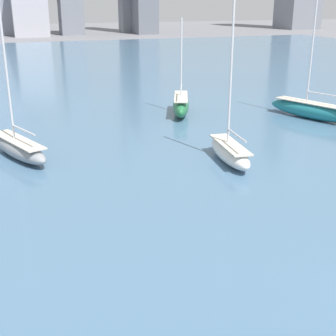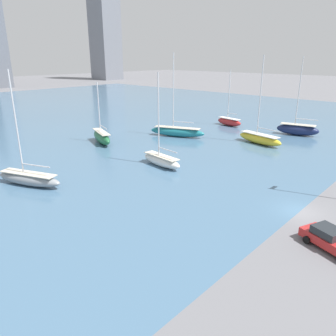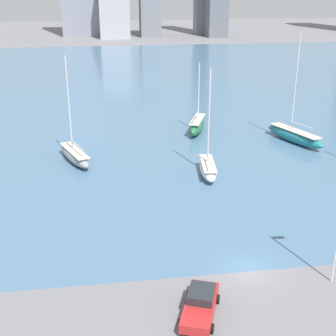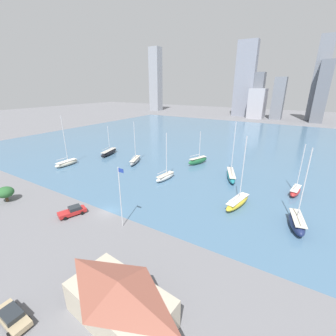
{
  "view_description": "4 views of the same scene",
  "coord_description": "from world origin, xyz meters",
  "px_view_note": "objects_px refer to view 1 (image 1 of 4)",
  "views": [
    {
      "loc": [
        -15.5,
        -12.09,
        12.56
      ],
      "look_at": [
        -6.34,
        14.29,
        2.4
      ],
      "focal_mm": 50.0,
      "sensor_mm": 36.0,
      "label": 1
    },
    {
      "loc": [
        -30.92,
        -10.3,
        14.87
      ],
      "look_at": [
        -6.23,
        12.33,
        3.36
      ],
      "focal_mm": 35.0,
      "sensor_mm": 36.0,
      "label": 2
    },
    {
      "loc": [
        -11.06,
        -30.74,
        22.04
      ],
      "look_at": [
        -4.34,
        16.65,
        2.64
      ],
      "focal_mm": 50.0,
      "sensor_mm": 36.0,
      "label": 3
    },
    {
      "loc": [
        31.29,
        -27.62,
        24.05
      ],
      "look_at": [
        5.23,
        14.85,
        5.86
      ],
      "focal_mm": 24.0,
      "sensor_mm": 36.0,
      "label": 4
    }
  ],
  "objects_px": {
    "sailboat_gray": "(19,147)",
    "sailboat_teal": "(312,110)",
    "sailboat_green": "(181,105)",
    "sailboat_white": "(230,151)"
  },
  "relations": [
    {
      "from": "sailboat_gray",
      "to": "sailboat_teal",
      "type": "xyz_separation_m",
      "value": [
        31.17,
        3.37,
        0.12
      ]
    },
    {
      "from": "sailboat_green",
      "to": "sailboat_teal",
      "type": "xyz_separation_m",
      "value": [
        12.99,
        -6.58,
        -0.13
      ]
    },
    {
      "from": "sailboat_gray",
      "to": "sailboat_green",
      "type": "relative_size",
      "value": 1.27
    },
    {
      "from": "sailboat_white",
      "to": "sailboat_teal",
      "type": "distance_m",
      "value": 18.16
    },
    {
      "from": "sailboat_gray",
      "to": "sailboat_teal",
      "type": "bearing_deg",
      "value": -15.72
    },
    {
      "from": "sailboat_teal",
      "to": "sailboat_gray",
      "type": "bearing_deg",
      "value": 164.16
    },
    {
      "from": "sailboat_white",
      "to": "sailboat_gray",
      "type": "bearing_deg",
      "value": 163.31
    },
    {
      "from": "sailboat_green",
      "to": "sailboat_teal",
      "type": "height_order",
      "value": "sailboat_teal"
    },
    {
      "from": "sailboat_gray",
      "to": "sailboat_teal",
      "type": "relative_size",
      "value": 0.87
    },
    {
      "from": "sailboat_teal",
      "to": "sailboat_green",
      "type": "bearing_deg",
      "value": 131.13
    }
  ]
}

